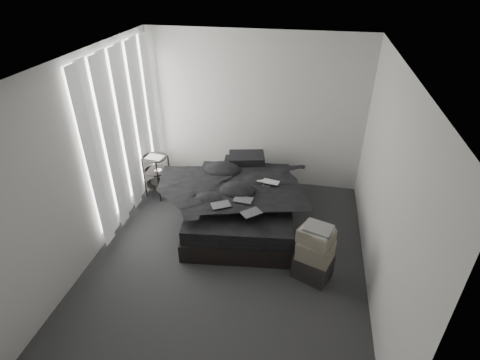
% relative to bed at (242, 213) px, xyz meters
% --- Properties ---
extents(floor, '(3.60, 4.20, 0.01)m').
position_rel_bed_xyz_m(floor, '(-0.02, -0.84, -0.14)').
color(floor, '#2B2C2E').
rests_on(floor, ground).
extents(ceiling, '(3.60, 4.20, 0.01)m').
position_rel_bed_xyz_m(ceiling, '(-0.02, -0.84, 2.46)').
color(ceiling, white).
rests_on(ceiling, ground).
extents(wall_back, '(3.60, 0.01, 2.60)m').
position_rel_bed_xyz_m(wall_back, '(-0.02, 1.26, 1.16)').
color(wall_back, beige).
rests_on(wall_back, ground).
extents(wall_front, '(3.60, 0.01, 2.60)m').
position_rel_bed_xyz_m(wall_front, '(-0.02, -2.94, 1.16)').
color(wall_front, beige).
rests_on(wall_front, ground).
extents(wall_left, '(0.01, 4.20, 2.60)m').
position_rel_bed_xyz_m(wall_left, '(-1.82, -0.84, 1.16)').
color(wall_left, beige).
rests_on(wall_left, ground).
extents(wall_right, '(0.01, 4.20, 2.60)m').
position_rel_bed_xyz_m(wall_right, '(1.78, -0.84, 1.16)').
color(wall_right, beige).
rests_on(wall_right, ground).
extents(window_left, '(0.02, 2.00, 2.30)m').
position_rel_bed_xyz_m(window_left, '(-1.80, 0.06, 1.21)').
color(window_left, white).
rests_on(window_left, wall_left).
extents(curtain_left, '(0.06, 2.12, 2.48)m').
position_rel_bed_xyz_m(curtain_left, '(-1.75, 0.06, 1.14)').
color(curtain_left, white).
rests_on(curtain_left, wall_left).
extents(bed, '(1.74, 2.17, 0.27)m').
position_rel_bed_xyz_m(bed, '(0.00, 0.00, 0.00)').
color(bed, black).
rests_on(bed, floor).
extents(mattress, '(1.67, 2.10, 0.21)m').
position_rel_bed_xyz_m(mattress, '(0.00, 0.00, 0.24)').
color(mattress, black).
rests_on(mattress, bed).
extents(duvet, '(1.67, 1.87, 0.23)m').
position_rel_bed_xyz_m(duvet, '(0.01, -0.05, 0.47)').
color(duvet, black).
rests_on(duvet, mattress).
extents(pillow_lower, '(0.65, 0.48, 0.14)m').
position_rel_bed_xyz_m(pillow_lower, '(-0.14, 0.77, 0.42)').
color(pillow_lower, black).
rests_on(pillow_lower, mattress).
extents(pillow_upper, '(0.64, 0.50, 0.13)m').
position_rel_bed_xyz_m(pillow_upper, '(-0.07, 0.76, 0.55)').
color(pillow_upper, black).
rests_on(pillow_upper, pillow_lower).
extents(laptop, '(0.36, 0.27, 0.03)m').
position_rel_bed_xyz_m(laptop, '(0.36, 0.09, 0.60)').
color(laptop, silver).
rests_on(laptop, duvet).
extents(comic_a, '(0.30, 0.27, 0.01)m').
position_rel_bed_xyz_m(comic_a, '(-0.18, -0.56, 0.59)').
color(comic_a, black).
rests_on(comic_a, duvet).
extents(comic_b, '(0.27, 0.19, 0.01)m').
position_rel_bed_xyz_m(comic_b, '(0.09, -0.38, 0.60)').
color(comic_b, black).
rests_on(comic_b, duvet).
extents(comic_c, '(0.30, 0.29, 0.01)m').
position_rel_bed_xyz_m(comic_c, '(0.25, -0.66, 0.60)').
color(comic_c, black).
rests_on(comic_c, duvet).
extents(side_stand, '(0.49, 0.49, 0.72)m').
position_rel_bed_xyz_m(side_stand, '(-1.53, 0.45, 0.22)').
color(side_stand, black).
rests_on(side_stand, floor).
extents(papers, '(0.30, 0.24, 0.01)m').
position_rel_bed_xyz_m(papers, '(-1.52, 0.44, 0.59)').
color(papers, white).
rests_on(papers, side_stand).
extents(floor_books, '(0.17, 0.20, 0.12)m').
position_rel_bed_xyz_m(floor_books, '(-0.93, 0.41, -0.08)').
color(floor_books, black).
rests_on(floor_books, floor).
extents(box_lower, '(0.54, 0.49, 0.32)m').
position_rel_bed_xyz_m(box_lower, '(1.10, -0.98, 0.02)').
color(box_lower, black).
rests_on(box_lower, floor).
extents(box_mid, '(0.49, 0.44, 0.25)m').
position_rel_bed_xyz_m(box_mid, '(1.11, -0.99, 0.31)').
color(box_mid, '#686152').
rests_on(box_mid, box_lower).
extents(box_upper, '(0.49, 0.46, 0.17)m').
position_rel_bed_xyz_m(box_upper, '(1.09, -0.97, 0.52)').
color(box_upper, '#686152').
rests_on(box_upper, box_mid).
extents(art_book_white, '(0.41, 0.38, 0.03)m').
position_rel_bed_xyz_m(art_book_white, '(1.10, -0.98, 0.62)').
color(art_book_white, silver).
rests_on(art_book_white, box_upper).
extents(art_book_snake, '(0.39, 0.34, 0.03)m').
position_rel_bed_xyz_m(art_book_snake, '(1.11, -0.99, 0.65)').
color(art_book_snake, silver).
rests_on(art_book_snake, art_book_white).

